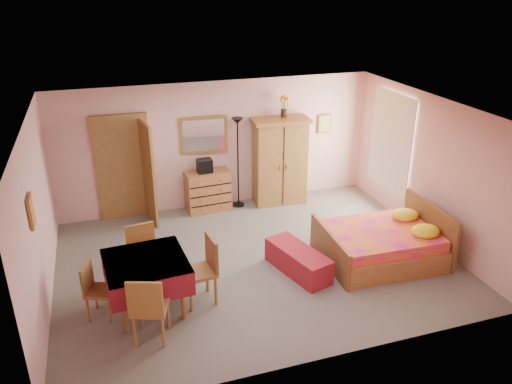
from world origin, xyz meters
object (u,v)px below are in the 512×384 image
object	(u,v)px
dining_table	(148,285)
chair_west	(101,290)
chair_east	(198,271)
stereo	(205,166)
bed	(381,235)
wardrobe	(280,161)
chest_of_drawers	(208,191)
wall_mirror	(203,135)
floor_lamp	(238,163)
chair_north	(145,258)
bench	(298,261)
sunflower_vase	(284,106)
chair_south	(150,306)

from	to	relation	value
dining_table	chair_west	xyz separation A→B (m)	(-0.64, 0.06, 0.01)
dining_table	chair_east	size ratio (longest dim) A/B	1.09
stereo	bed	distance (m)	3.72
wardrobe	chest_of_drawers	bearing A→B (deg)	-179.75
bed	dining_table	size ratio (longest dim) A/B	1.74
chest_of_drawers	wall_mirror	distance (m)	1.15
bed	chair_west	size ratio (longest dim) A/B	2.32
chair_west	wardrobe	bearing A→B (deg)	148.39
wardrobe	chair_west	distance (m)	4.76
floor_lamp	chair_north	xyz separation A→B (m)	(-2.18, -2.40, -0.46)
bench	floor_lamp	bearing A→B (deg)	94.23
sunflower_vase	chest_of_drawers	bearing A→B (deg)	-178.81
chair_north	chair_west	size ratio (longest dim) A/B	1.17
stereo	chair_south	size ratio (longest dim) A/B	0.30
floor_lamp	dining_table	world-z (taller)	floor_lamp
wall_mirror	chair_east	size ratio (longest dim) A/B	0.93
bed	chair_south	xyz separation A→B (m)	(-3.94, -0.84, 0.05)
stereo	chair_south	world-z (taller)	stereo
wardrobe	chair_north	distance (m)	3.87
wardrobe	chair_south	bearing A→B (deg)	-128.24
stereo	floor_lamp	bearing A→B (deg)	1.70
sunflower_vase	dining_table	size ratio (longest dim) A/B	0.39
wardrobe	chair_north	bearing A→B (deg)	-139.90
stereo	sunflower_vase	bearing A→B (deg)	1.53
bed	chair_east	distance (m)	3.18
wardrobe	bed	world-z (taller)	wardrobe
stereo	wardrobe	world-z (taller)	wardrobe
chair_south	chair_east	world-z (taller)	chair_east
wardrobe	sunflower_vase	distance (m)	1.14
wardrobe	dining_table	bearing A→B (deg)	-133.46
sunflower_vase	dining_table	xyz separation A→B (m)	(-3.21, -3.06, -1.64)
wall_mirror	stereo	xyz separation A→B (m)	(-0.05, -0.22, -0.57)
chair_south	chair_north	world-z (taller)	chair_south
stereo	bed	bearing A→B (deg)	-49.78
chair_west	chair_south	bearing A→B (deg)	61.78
bench	chair_west	distance (m)	3.09
wardrobe	chair_west	xyz separation A→B (m)	(-3.75, -2.90, -0.49)
wardrobe	chair_south	xyz separation A→B (m)	(-3.14, -3.59, -0.41)
chest_of_drawers	chair_north	xyz separation A→B (m)	(-1.53, -2.39, 0.07)
floor_lamp	chair_west	world-z (taller)	floor_lamp
sunflower_vase	bench	size ratio (longest dim) A/B	0.36
chair_south	chair_west	distance (m)	0.92
dining_table	chair_north	size ratio (longest dim) A/B	1.14
floor_lamp	sunflower_vase	world-z (taller)	sunflower_vase
chair_north	bench	bearing A→B (deg)	162.69
bench	dining_table	bearing A→B (deg)	-173.92
chair_north	floor_lamp	bearing A→B (deg)	-140.55
chair_south	bench	bearing A→B (deg)	39.26
floor_lamp	chair_south	distance (m)	4.34
wardrobe	chair_west	world-z (taller)	wardrobe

